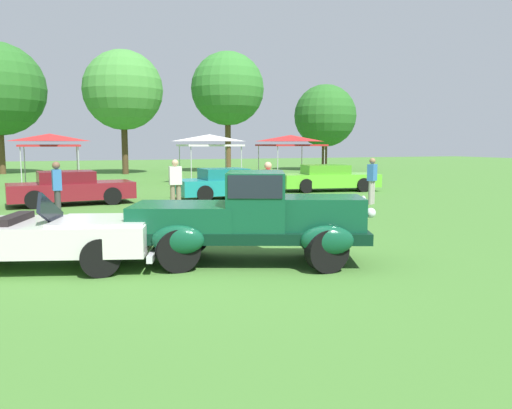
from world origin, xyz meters
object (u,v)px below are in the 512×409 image
Objects in this scene: show_car_teal at (227,184)px; spectator_far_side at (57,188)px; feature_pickup_truck at (251,217)px; canopy_tent_right_field at (291,140)px; spectator_by_row at (175,183)px; show_car_burgundy at (71,188)px; canopy_tent_left_field at (50,139)px; neighbor_convertible at (44,235)px; canopy_tent_center_field at (209,140)px; show_car_lime at (328,178)px; spectator_between_cars at (268,189)px; spectator_near_truck at (372,179)px.

spectator_far_side is at bearing -151.10° from show_car_teal.
canopy_tent_right_field is (9.67, 19.12, 1.56)m from feature_pickup_truck.
spectator_by_row is 0.51× the size of canopy_tent_right_field.
show_car_burgundy is 8.97m from canopy_tent_left_field.
neighbor_convertible is at bearing -124.20° from show_car_teal.
canopy_tent_center_field is (7.93, 11.77, 1.51)m from spectator_far_side.
spectator_far_side is at bearing 88.30° from neighbor_convertible.
show_car_burgundy is at bearing 177.95° from show_car_teal.
spectator_by_row is (3.81, 6.76, 0.34)m from neighbor_convertible.
show_car_burgundy is 2.65× the size of spectator_far_side.
show_car_lime is at bearing 27.75° from spectator_by_row.
canopy_tent_center_field is at bearing 119.28° from show_car_lime.
spectator_by_row is at bearing 124.15° from spectator_between_cars.
neighbor_convertible is 19.66m from canopy_tent_center_field.
neighbor_convertible is 2.64× the size of spectator_between_cars.
feature_pickup_truck reaches higher than spectator_by_row.
feature_pickup_truck is 0.95× the size of show_car_lime.
spectator_between_cars is at bearing -55.85° from spectator_by_row.
canopy_tent_center_field is at bearing 80.98° from spectator_between_cars.
canopy_tent_center_field is (7.51, 8.09, 1.82)m from show_car_burgundy.
spectator_near_truck is 7.11m from spectator_by_row.
canopy_tent_left_field is (-6.67, 8.95, 1.82)m from show_car_teal.
feature_pickup_truck is at bearing -103.48° from canopy_tent_center_field.
show_car_teal is at bearing -53.31° from canopy_tent_left_field.
spectator_between_cars is 0.51× the size of canopy_tent_right_field.
canopy_tent_center_field reaches higher than spectator_near_truck.
canopy_tent_right_field is (13.47, -0.36, 0.00)m from canopy_tent_left_field.
canopy_tent_left_field is at bearing 112.39° from spectator_between_cars.
spectator_near_truck is 0.58× the size of canopy_tent_left_field.
feature_pickup_truck is 10.05m from spectator_near_truck.
spectator_by_row reaches higher than show_car_teal.
show_car_teal is at bearing 74.73° from feature_pickup_truck.
spectator_by_row is at bearing -129.76° from canopy_tent_right_field.
canopy_tent_right_field is at bearing 51.68° from show_car_teal.
spectator_between_cars is 16.25m from canopy_tent_right_field.
canopy_tent_center_field is (2.24, 14.09, 1.51)m from spectator_between_cars.
feature_pickup_truck is 21.48m from canopy_tent_right_field.
canopy_tent_right_field reaches higher than neighbor_convertible.
feature_pickup_truck is at bearing -15.62° from neighbor_convertible.
show_car_teal is (2.87, 10.52, -0.27)m from feature_pickup_truck.
canopy_tent_right_field is at bearing -1.53° from canopy_tent_left_field.
spectator_far_side reaches higher than show_car_burgundy.
spectator_by_row is at bearing 60.56° from neighbor_convertible.
spectator_far_side is 0.54× the size of canopy_tent_center_field.
canopy_tent_right_field reaches higher than show_car_lime.
canopy_tent_left_field is 0.94× the size of canopy_tent_center_field.
show_car_teal is (6.47, 9.52, 0.02)m from neighbor_convertible.
show_car_teal is at bearing 140.84° from spectator_near_truck.
show_car_burgundy is 15.30m from canopy_tent_right_field.
show_car_teal is 7.19m from spectator_far_side.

